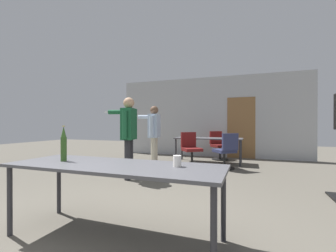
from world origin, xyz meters
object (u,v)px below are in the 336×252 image
person_far_watching (154,130)px  beer_bottle (64,144)px  person_right_polo (128,129)px  office_chair_side_rolled (226,152)px  drink_cup (177,161)px  office_chair_far_left (219,146)px  office_chair_far_right (191,150)px

person_far_watching → beer_bottle: bearing=179.0°
person_right_polo → office_chair_side_rolled: (1.81, 1.75, -0.60)m
office_chair_side_rolled → drink_cup: bearing=-129.8°
office_chair_side_rolled → office_chair_far_left: office_chair_side_rolled is taller
drink_cup → person_far_watching: bearing=116.8°
person_far_watching → beer_bottle: person_far_watching is taller
person_far_watching → person_right_polo: bearing=172.1°
person_right_polo → drink_cup: 2.73m
office_chair_far_left → person_right_polo: bearing=27.4°
office_chair_far_left → office_chair_far_right: bearing=29.1°
drink_cup → person_right_polo: bearing=129.6°
person_far_watching → office_chair_side_rolled: (1.84, 0.36, -0.55)m
person_right_polo → office_chair_far_left: bearing=-33.6°
office_chair_side_rolled → office_chair_far_right: size_ratio=1.00×
office_chair_far_right → office_chair_far_left: size_ratio=1.01×
office_chair_side_rolled → beer_bottle: (-1.32, -3.96, 0.49)m
office_chair_side_rolled → beer_bottle: beer_bottle is taller
office_chair_side_rolled → office_chair_far_right: bearing=133.6°
office_chair_side_rolled → office_chair_far_right: office_chair_far_right is taller
person_right_polo → office_chair_far_right: bearing=-34.9°
person_far_watching → office_chair_side_rolled: bearing=-88.0°
office_chair_far_left → drink_cup: bearing=53.9°
person_far_watching → office_chair_side_rolled: person_far_watching is taller
person_right_polo → beer_bottle: bearing=-177.8°
beer_bottle → office_chair_side_rolled: bearing=71.6°
office_chair_far_left → drink_cup: office_chair_far_left is taller
person_far_watching → office_chair_far_left: (1.46, 1.92, -0.55)m
office_chair_far_right → drink_cup: 4.08m
office_chair_far_right → drink_cup: (0.87, -3.97, 0.36)m
office_chair_far_right → person_right_polo: bearing=29.5°
office_chair_far_left → beer_bottle: 5.62m
office_chair_far_left → drink_cup: (0.30, -5.40, 0.37)m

